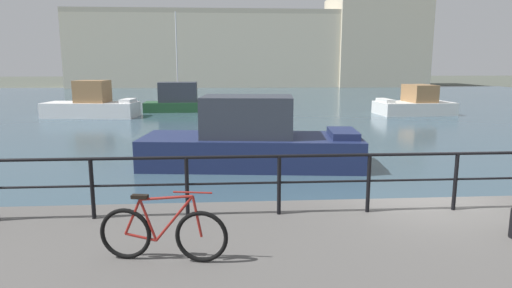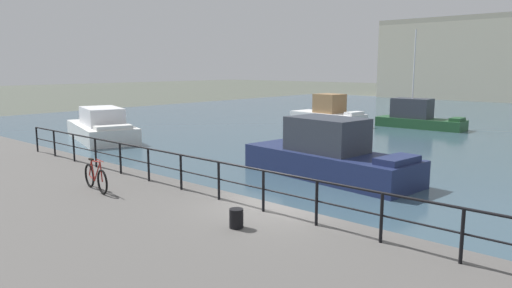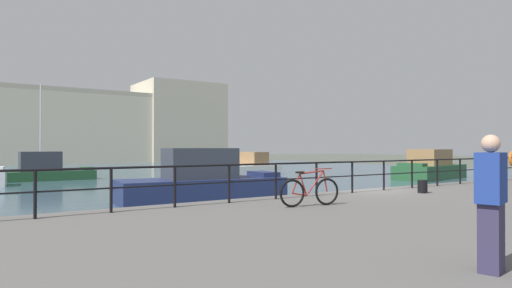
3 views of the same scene
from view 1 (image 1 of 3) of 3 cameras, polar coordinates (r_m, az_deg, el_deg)
The scene contains 9 objects.
ground_plane at distance 9.75m, azimuth 20.93°, elevation -12.18°, with size 240.00×240.00×0.00m, color #4C5147.
water_basin at distance 38.70m, azimuth 1.90°, elevation 5.07°, with size 80.00×60.00×0.01m, color #385160.
harbor_building at distance 72.40m, azimuth 3.57°, elevation 12.22°, with size 55.01×12.20×14.19m.
moored_white_yacht at distance 15.58m, azimuth -0.62°, elevation 0.41°, with size 7.96×3.50×2.50m.
moored_small_launch at distance 34.02m, azimuth -9.34°, elevation 5.64°, with size 6.51×2.16×7.39m.
moored_cabin_cruiser at distance 33.61m, azimuth 19.99°, elevation 4.91°, with size 5.37×3.13×2.13m.
moored_blue_motorboat at distance 32.02m, azimuth -20.57°, elevation 4.83°, with size 6.39×2.97×2.50m.
quay_railing at distance 8.02m, azimuth 14.50°, elevation -3.57°, with size 22.53×0.07×1.08m.
parked_bicycle at distance 6.13m, azimuth -12.03°, elevation -11.28°, with size 1.75×0.36×0.98m.
Camera 1 is at (-3.99, -8.12, 3.64)m, focal length 30.72 mm.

